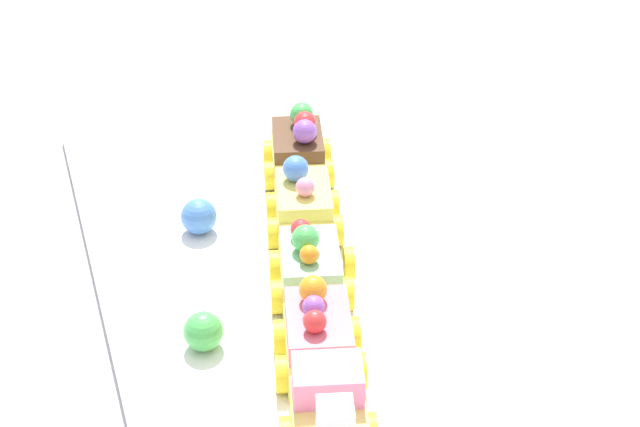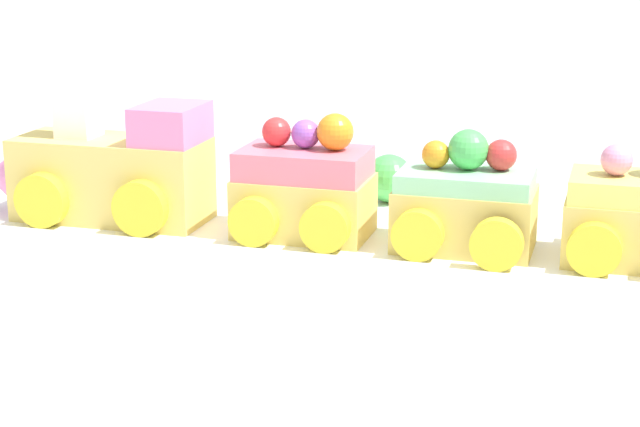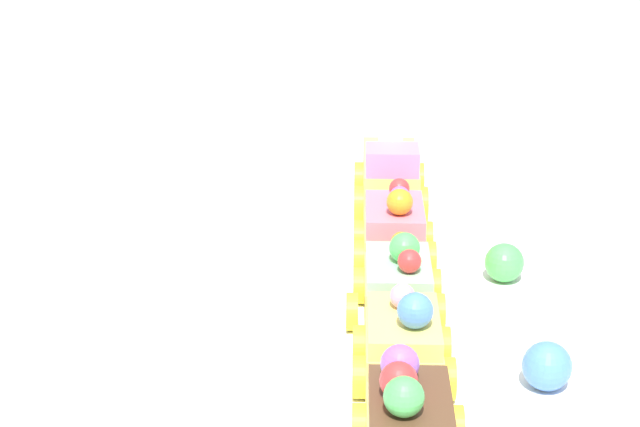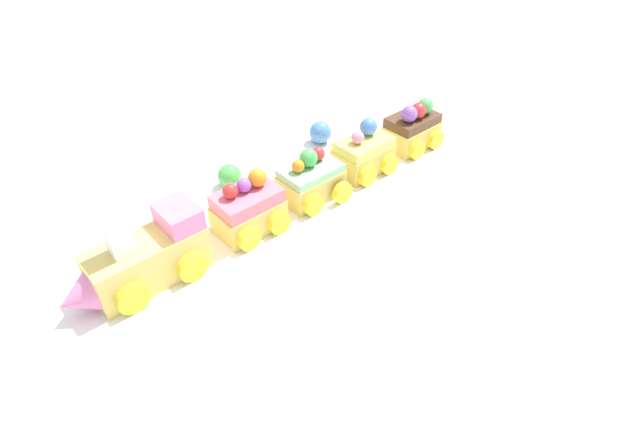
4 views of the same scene
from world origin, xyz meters
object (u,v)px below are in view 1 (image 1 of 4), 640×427
cake_car_lemon (303,208)px  cake_car_mint (310,270)px  gumball_green (203,331)px  gumball_blue (199,216)px  cake_car_strawberry (318,341)px  cake_car_chocolate (299,152)px

cake_car_lemon → cake_car_mint: bearing=-0.0°
cake_car_lemon → gumball_green: size_ratio=2.72×
gumball_blue → gumball_green: 0.15m
cake_car_strawberry → gumball_blue: bearing=-154.1°
cake_car_mint → gumball_blue: bearing=-136.7°
cake_car_mint → cake_car_chocolate: (-0.17, 0.04, 0.00)m
cake_car_mint → cake_car_lemon: 0.08m
cake_car_mint → gumball_blue: size_ratio=2.60×
cake_car_strawberry → cake_car_mint: (-0.08, 0.02, -0.00)m
cake_car_lemon → gumball_blue: 0.09m
cake_car_lemon → gumball_green: cake_car_lemon is taller
cake_car_strawberry → gumball_green: (-0.05, -0.07, -0.01)m
cake_car_chocolate → cake_car_strawberry: bearing=-0.2°
gumball_blue → gumball_green: bearing=-10.6°
cake_car_mint → cake_car_chocolate: 0.17m
cake_car_strawberry → cake_car_lemon: (-0.17, 0.04, -0.00)m
cake_car_strawberry → cake_car_mint: 0.09m
cake_car_strawberry → gumball_green: size_ratio=2.72×
cake_car_mint → cake_car_lemon: size_ratio=1.00×
cake_car_strawberry → cake_car_lemon: cake_car_strawberry is taller
cake_car_lemon → gumball_blue: (-0.03, -0.08, -0.01)m
cake_car_lemon → gumball_blue: bearing=-94.1°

